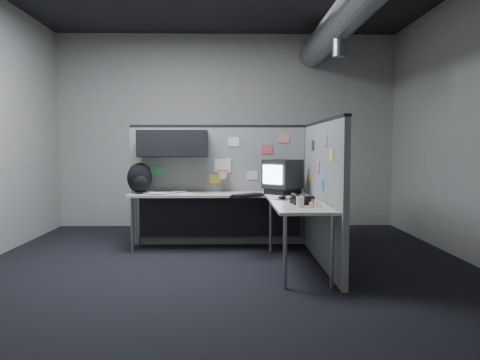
{
  "coord_description": "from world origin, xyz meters",
  "views": [
    {
      "loc": [
        0.05,
        -5.07,
        1.33
      ],
      "look_at": [
        0.16,
        0.35,
        0.95
      ],
      "focal_mm": 35.0,
      "sensor_mm": 36.0,
      "label": 1
    }
  ],
  "objects_px": {
    "monitor": "(283,176)",
    "backpack": "(140,179)",
    "keyboard": "(247,195)",
    "phone": "(302,200)",
    "desk": "(238,205)"
  },
  "relations": [
    {
      "from": "phone",
      "to": "keyboard",
      "type": "bearing_deg",
      "value": 129.97
    },
    {
      "from": "desk",
      "to": "phone",
      "type": "distance_m",
      "value": 1.12
    },
    {
      "from": "monitor",
      "to": "phone",
      "type": "xyz_separation_m",
      "value": [
        0.08,
        -1.08,
        -0.19
      ]
    },
    {
      "from": "monitor",
      "to": "phone",
      "type": "bearing_deg",
      "value": -85.83
    },
    {
      "from": "monitor",
      "to": "backpack",
      "type": "bearing_deg",
      "value": 176.24
    },
    {
      "from": "backpack",
      "to": "desk",
      "type": "bearing_deg",
      "value": -12.97
    },
    {
      "from": "monitor",
      "to": "keyboard",
      "type": "relative_size",
      "value": 1.27
    },
    {
      "from": "monitor",
      "to": "backpack",
      "type": "distance_m",
      "value": 1.85
    },
    {
      "from": "phone",
      "to": "backpack",
      "type": "height_order",
      "value": "backpack"
    },
    {
      "from": "desk",
      "to": "keyboard",
      "type": "distance_m",
      "value": 0.24
    },
    {
      "from": "desk",
      "to": "backpack",
      "type": "relative_size",
      "value": 5.83
    },
    {
      "from": "desk",
      "to": "keyboard",
      "type": "height_order",
      "value": "keyboard"
    },
    {
      "from": "backpack",
      "to": "monitor",
      "type": "bearing_deg",
      "value": -2.85
    },
    {
      "from": "keyboard",
      "to": "phone",
      "type": "xyz_separation_m",
      "value": [
        0.55,
        -0.72,
        0.02
      ]
    },
    {
      "from": "keyboard",
      "to": "backpack",
      "type": "relative_size",
      "value": 1.09
    }
  ]
}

